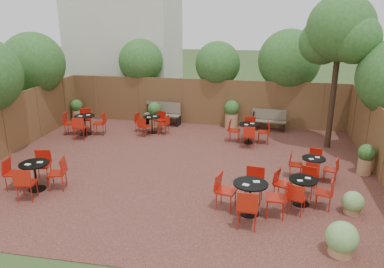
# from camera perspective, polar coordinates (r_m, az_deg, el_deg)

# --- Properties ---
(ground) EXTENTS (80.00, 80.00, 0.00)m
(ground) POSITION_cam_1_polar(r_m,az_deg,el_deg) (12.01, -2.05, -5.17)
(ground) COLOR #354F23
(ground) RESTS_ON ground
(courtyard_paving) EXTENTS (12.00, 10.00, 0.02)m
(courtyard_paving) POSITION_cam_1_polar(r_m,az_deg,el_deg) (12.00, -2.05, -5.13)
(courtyard_paving) COLOR #3B1B18
(courtyard_paving) RESTS_ON ground
(fence_back) EXTENTS (12.00, 0.08, 2.00)m
(fence_back) POSITION_cam_1_polar(r_m,az_deg,el_deg) (16.39, 1.78, 4.82)
(fence_back) COLOR #54351F
(fence_back) RESTS_ON ground
(fence_left) EXTENTS (0.08, 10.00, 2.00)m
(fence_left) POSITION_cam_1_polar(r_m,az_deg,el_deg) (14.20, -26.44, 0.86)
(fence_left) COLOR #54351F
(fence_left) RESTS_ON ground
(neighbour_building) EXTENTS (5.00, 4.00, 8.00)m
(neighbour_building) POSITION_cam_1_polar(r_m,az_deg,el_deg) (20.04, -10.00, 15.62)
(neighbour_building) COLOR beige
(neighbour_building) RESTS_ON ground
(overhang_foliage) EXTENTS (15.69, 10.68, 2.60)m
(overhang_foliage) POSITION_cam_1_polar(r_m,az_deg,el_deg) (14.14, -5.43, 9.74)
(overhang_foliage) COLOR #27571C
(overhang_foliage) RESTS_ON ground
(courtyard_tree) EXTENTS (2.51, 2.41, 5.31)m
(courtyard_tree) POSITION_cam_1_polar(r_m,az_deg,el_deg) (13.88, 21.42, 13.92)
(courtyard_tree) COLOR black
(courtyard_tree) RESTS_ON courtyard_paving
(park_bench_left) EXTENTS (1.63, 0.70, 0.98)m
(park_bench_left) POSITION_cam_1_polar(r_m,az_deg,el_deg) (16.50, -4.42, 3.16)
(park_bench_left) COLOR brown
(park_bench_left) RESTS_ON courtyard_paving
(park_bench_right) EXTENTS (1.43, 0.59, 0.86)m
(park_bench_right) POSITION_cam_1_polar(r_m,az_deg,el_deg) (15.96, 11.50, 2.12)
(park_bench_right) COLOR brown
(park_bench_right) RESTS_ON courtyard_paving
(bistro_tables) EXTENTS (10.00, 7.39, 0.95)m
(bistro_tables) POSITION_cam_1_polar(r_m,az_deg,el_deg) (11.94, -1.82, -2.94)
(bistro_tables) COLOR black
(bistro_tables) RESTS_ON courtyard_paving
(planters) EXTENTS (11.83, 4.68, 1.18)m
(planters) POSITION_cam_1_polar(r_m,az_deg,el_deg) (15.38, 0.15, 2.39)
(planters) COLOR #A67C53
(planters) RESTS_ON courtyard_paving
(low_shrubs) EXTENTS (1.67, 3.01, 0.71)m
(low_shrubs) POSITION_cam_1_polar(r_m,az_deg,el_deg) (8.66, 24.86, -14.18)
(low_shrubs) COLOR #A67C53
(low_shrubs) RESTS_ON courtyard_paving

